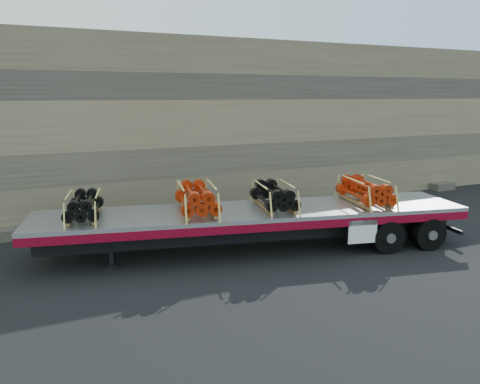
# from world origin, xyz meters

# --- Properties ---
(ground) EXTENTS (120.00, 120.00, 0.00)m
(ground) POSITION_xyz_m (0.00, 0.00, 0.00)
(ground) COLOR black
(ground) RESTS_ON ground
(rock_wall) EXTENTS (44.00, 3.00, 7.00)m
(rock_wall) POSITION_xyz_m (0.00, 6.50, 3.50)
(rock_wall) COLOR #7A6B54
(rock_wall) RESTS_ON ground
(trailer) EXTENTS (13.51, 5.34, 1.33)m
(trailer) POSITION_xyz_m (-1.08, 0.21, 0.66)
(trailer) COLOR #BBBDC3
(trailer) RESTS_ON ground
(bundle_front) EXTENTS (1.35, 2.09, 0.68)m
(bundle_front) POSITION_xyz_m (-5.96, 1.28, 1.67)
(bundle_front) COLOR black
(bundle_front) RESTS_ON trailer
(bundle_midfront) EXTENTS (1.58, 2.44, 0.80)m
(bundle_midfront) POSITION_xyz_m (-2.79, 0.59, 1.73)
(bundle_midfront) COLOR #AA2409
(bundle_midfront) RESTS_ON trailer
(bundle_midrear) EXTENTS (1.46, 2.25, 0.74)m
(bundle_midrear) POSITION_xyz_m (-0.45, 0.07, 1.70)
(bundle_midrear) COLOR black
(bundle_midrear) RESTS_ON trailer
(bundle_rear) EXTENTS (1.53, 2.35, 0.77)m
(bundle_rear) POSITION_xyz_m (2.57, -0.59, 1.71)
(bundle_rear) COLOR #AA2409
(bundle_rear) RESTS_ON trailer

